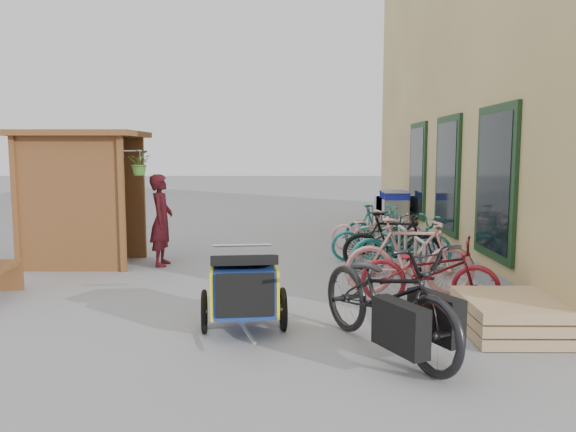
{
  "coord_description": "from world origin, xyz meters",
  "views": [
    {
      "loc": [
        0.57,
        -7.52,
        2.04
      ],
      "look_at": [
        0.5,
        1.5,
        1.0
      ],
      "focal_mm": 35.0,
      "sensor_mm": 36.0,
      "label": 1
    }
  ],
  "objects_px": {
    "bike_2": "(402,245)",
    "bike_5": "(389,233)",
    "person_kiosk": "(162,220)",
    "bike_4": "(375,237)",
    "child_trailer": "(244,285)",
    "bike_0": "(429,272)",
    "bike_1": "(410,257)",
    "bike_6": "(369,231)",
    "bike_3": "(393,242)",
    "pallet_stack": "(509,316)",
    "bike_7": "(378,226)",
    "shopping_carts": "(391,208)",
    "kiosk": "(77,179)",
    "cargo_bike": "(388,296)"
  },
  "relations": [
    {
      "from": "person_kiosk",
      "to": "bike_4",
      "type": "relative_size",
      "value": 0.98
    },
    {
      "from": "bike_1",
      "to": "bike_4",
      "type": "height_order",
      "value": "bike_1"
    },
    {
      "from": "bike_5",
      "to": "bike_1",
      "type": "bearing_deg",
      "value": -164.5
    },
    {
      "from": "bike_4",
      "to": "pallet_stack",
      "type": "bearing_deg",
      "value": -175.4
    },
    {
      "from": "bike_7",
      "to": "person_kiosk",
      "type": "bearing_deg",
      "value": 95.98
    },
    {
      "from": "person_kiosk",
      "to": "bike_6",
      "type": "bearing_deg",
      "value": -67.72
    },
    {
      "from": "child_trailer",
      "to": "bike_3",
      "type": "distance_m",
      "value": 3.91
    },
    {
      "from": "shopping_carts",
      "to": "bike_4",
      "type": "xyz_separation_m",
      "value": [
        -0.87,
        -3.36,
        -0.21
      ]
    },
    {
      "from": "shopping_carts",
      "to": "bike_3",
      "type": "distance_m",
      "value": 4.41
    },
    {
      "from": "cargo_bike",
      "to": "bike_3",
      "type": "xyz_separation_m",
      "value": [
        0.74,
        3.86,
        -0.07
      ]
    },
    {
      "from": "pallet_stack",
      "to": "bike_4",
      "type": "xyz_separation_m",
      "value": [
        -0.87,
        4.29,
        0.23
      ]
    },
    {
      "from": "kiosk",
      "to": "bike_7",
      "type": "height_order",
      "value": "kiosk"
    },
    {
      "from": "pallet_stack",
      "to": "person_kiosk",
      "type": "distance_m",
      "value": 6.13
    },
    {
      "from": "pallet_stack",
      "to": "shopping_carts",
      "type": "distance_m",
      "value": 7.66
    },
    {
      "from": "shopping_carts",
      "to": "bike_7",
      "type": "distance_m",
      "value": 2.01
    },
    {
      "from": "child_trailer",
      "to": "bike_3",
      "type": "height_order",
      "value": "bike_3"
    },
    {
      "from": "shopping_carts",
      "to": "person_kiosk",
      "type": "height_order",
      "value": "person_kiosk"
    },
    {
      "from": "child_trailer",
      "to": "bike_2",
      "type": "xyz_separation_m",
      "value": [
        2.38,
        3.0,
        -0.04
      ]
    },
    {
      "from": "bike_4",
      "to": "bike_0",
      "type": "bearing_deg",
      "value": 177.2
    },
    {
      "from": "bike_1",
      "to": "bike_5",
      "type": "height_order",
      "value": "bike_1"
    },
    {
      "from": "child_trailer",
      "to": "bike_0",
      "type": "bearing_deg",
      "value": 16.32
    },
    {
      "from": "bike_5",
      "to": "bike_7",
      "type": "bearing_deg",
      "value": 23.3
    },
    {
      "from": "child_trailer",
      "to": "bike_0",
      "type": "distance_m",
      "value": 2.54
    },
    {
      "from": "person_kiosk",
      "to": "bike_0",
      "type": "xyz_separation_m",
      "value": [
        4.12,
        -2.7,
        -0.35
      ]
    },
    {
      "from": "child_trailer",
      "to": "bike_5",
      "type": "bearing_deg",
      "value": 55.43
    },
    {
      "from": "shopping_carts",
      "to": "bike_1",
      "type": "bearing_deg",
      "value": -97.34
    },
    {
      "from": "bike_4",
      "to": "bike_5",
      "type": "distance_m",
      "value": 0.55
    },
    {
      "from": "pallet_stack",
      "to": "bike_0",
      "type": "xyz_separation_m",
      "value": [
        -0.64,
        1.09,
        0.26
      ]
    },
    {
      "from": "person_kiosk",
      "to": "bike_3",
      "type": "height_order",
      "value": "person_kiosk"
    },
    {
      "from": "person_kiosk",
      "to": "bike_1",
      "type": "bearing_deg",
      "value": -117.31
    },
    {
      "from": "child_trailer",
      "to": "kiosk",
      "type": "bearing_deg",
      "value": 124.43
    },
    {
      "from": "kiosk",
      "to": "bike_3",
      "type": "bearing_deg",
      "value": -5.93
    },
    {
      "from": "bike_0",
      "to": "bike_4",
      "type": "bearing_deg",
      "value": 23.3
    },
    {
      "from": "bike_5",
      "to": "bike_7",
      "type": "distance_m",
      "value": 1.02
    },
    {
      "from": "person_kiosk",
      "to": "bike_2",
      "type": "height_order",
      "value": "person_kiosk"
    },
    {
      "from": "bike_4",
      "to": "shopping_carts",
      "type": "bearing_deg",
      "value": -21.48
    },
    {
      "from": "bike_1",
      "to": "bike_6",
      "type": "height_order",
      "value": "bike_1"
    },
    {
      "from": "bike_3",
      "to": "bike_6",
      "type": "distance_m",
      "value": 2.12
    },
    {
      "from": "child_trailer",
      "to": "bike_4",
      "type": "height_order",
      "value": "child_trailer"
    },
    {
      "from": "person_kiosk",
      "to": "bike_1",
      "type": "height_order",
      "value": "person_kiosk"
    },
    {
      "from": "pallet_stack",
      "to": "bike_0",
      "type": "distance_m",
      "value": 1.3
    },
    {
      "from": "pallet_stack",
      "to": "bike_6",
      "type": "distance_m",
      "value": 5.47
    },
    {
      "from": "person_kiosk",
      "to": "bike_6",
      "type": "distance_m",
      "value": 4.26
    },
    {
      "from": "pallet_stack",
      "to": "bike_1",
      "type": "xyz_separation_m",
      "value": [
        -0.76,
        1.73,
        0.34
      ]
    },
    {
      "from": "bike_0",
      "to": "bike_2",
      "type": "xyz_separation_m",
      "value": [
        0.05,
        2.01,
        0.02
      ]
    },
    {
      "from": "bike_5",
      "to": "bike_6",
      "type": "bearing_deg",
      "value": 43.17
    },
    {
      "from": "bike_2",
      "to": "bike_5",
      "type": "xyz_separation_m",
      "value": [
        0.06,
        1.62,
        -0.04
      ]
    },
    {
      "from": "pallet_stack",
      "to": "bike_5",
      "type": "bearing_deg",
      "value": 96.54
    },
    {
      "from": "bike_2",
      "to": "bike_6",
      "type": "relative_size",
      "value": 1.2
    },
    {
      "from": "bike_2",
      "to": "bike_7",
      "type": "relative_size",
      "value": 1.22
    }
  ]
}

